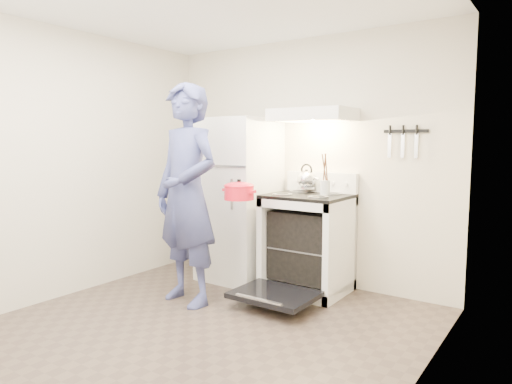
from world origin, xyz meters
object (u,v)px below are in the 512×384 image
at_px(dutch_oven, 239,193).
at_px(tea_kettle, 306,178).
at_px(person, 187,195).
at_px(stove_body, 307,245).
at_px(refrigerator, 239,199).

bearing_deg(dutch_oven, tea_kettle, 74.17).
xyz_separation_m(person, dutch_oven, (0.39, 0.26, 0.02)).
height_order(tea_kettle, dutch_oven, tea_kettle).
xyz_separation_m(stove_body, tea_kettle, (-0.12, 0.18, 0.63)).
relative_size(tea_kettle, person, 0.14).
relative_size(stove_body, person, 0.47).
bearing_deg(dutch_oven, refrigerator, 126.80).
bearing_deg(tea_kettle, dutch_oven, -105.83).
xyz_separation_m(stove_body, person, (-0.74, -0.90, 0.53)).
height_order(refrigerator, stove_body, refrigerator).
xyz_separation_m(stove_body, dutch_oven, (-0.35, -0.64, 0.54)).
bearing_deg(stove_body, dutch_oven, -118.70).
distance_m(refrigerator, dutch_oven, 0.78).
xyz_separation_m(refrigerator, dutch_oven, (0.46, -0.61, 0.15)).
bearing_deg(tea_kettle, stove_body, -57.10).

